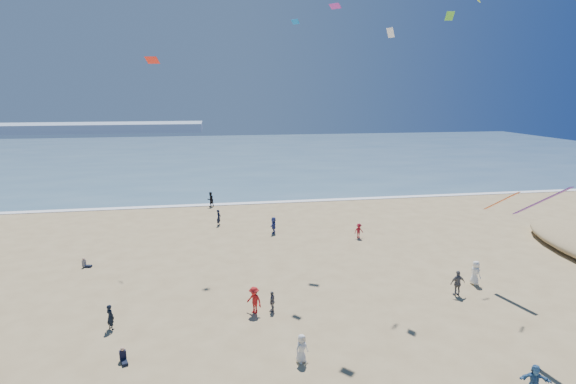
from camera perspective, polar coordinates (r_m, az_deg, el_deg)
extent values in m
cube|color=#476B84|center=(109.30, -8.81, 4.71)|extent=(220.00, 100.00, 0.06)
cube|color=white|center=(60.11, -7.87, -1.54)|extent=(220.00, 1.20, 0.08)
cube|color=#7A8EA8|center=(192.82, -27.56, 7.21)|extent=(110.00, 20.00, 3.20)
imported|color=white|center=(37.84, 22.70, -9.43)|extent=(0.79, 1.03, 1.89)
imported|color=#B2191A|center=(30.85, -4.32, -13.52)|extent=(1.32, 1.35, 1.86)
imported|color=#354392|center=(47.28, -1.85, -4.22)|extent=(0.87, 1.70, 1.75)
imported|color=maroon|center=(46.30, 8.98, -4.88)|extent=(1.08, 0.76, 1.52)
imported|color=teal|center=(26.53, 28.84, -20.15)|extent=(1.52, 0.98, 1.57)
imported|color=black|center=(50.64, -8.79, -3.22)|extent=(0.63, 0.76, 1.77)
imported|color=silver|center=(25.92, 1.73, -19.23)|extent=(0.94, 0.83, 1.61)
imported|color=slate|center=(31.09, -2.01, -13.71)|extent=(0.67, 0.92, 1.44)
imported|color=black|center=(30.97, -21.64, -14.54)|extent=(0.71, 0.70, 1.64)
imported|color=slate|center=(35.39, 20.74, -10.78)|extent=(1.12, 0.48, 1.90)
imported|color=black|center=(59.01, -9.83, -0.93)|extent=(1.19, 1.17, 1.94)
cube|color=white|center=(36.19, 12.89, 19.11)|extent=(0.54, 0.66, 0.68)
cube|color=purple|center=(32.42, 6.00, 22.43)|extent=(0.82, 0.86, 0.30)
cube|color=green|center=(30.67, 19.84, 20.29)|extent=(0.56, 0.53, 0.47)
cube|color=blue|center=(38.06, 0.94, 20.81)|extent=(0.64, 0.71, 0.36)
cube|color=red|center=(28.84, -16.87, 15.73)|extent=(0.87, 0.71, 0.39)
cube|color=#6B279E|center=(28.41, 29.49, -1.03)|extent=(0.35, 3.14, 2.21)
cube|color=#F8571A|center=(36.96, 25.47, -1.02)|extent=(0.35, 2.64, 1.87)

